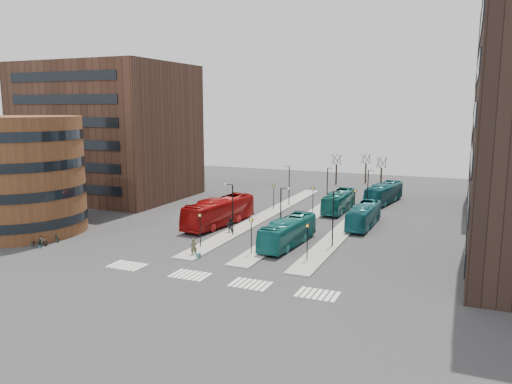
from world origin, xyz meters
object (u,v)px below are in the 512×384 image
at_px(traveller, 194,247).
at_px(commuter_c, 289,236).
at_px(red_bus, 219,212).
at_px(commuter_b, 275,246).
at_px(bicycle_near, 36,243).
at_px(bicycle_mid, 42,241).
at_px(commuter_a, 230,225).
at_px(teal_bus_d, 384,193).
at_px(teal_bus_c, 364,215).
at_px(suitcase, 198,255).
at_px(bicycle_far, 54,238).
at_px(teal_bus_a, 288,232).
at_px(teal_bus_b, 339,201).

relative_size(traveller, commuter_c, 1.21).
xyz_separation_m(red_bus, commuter_b, (11.00, -8.77, -0.97)).
bearing_deg(bicycle_near, bicycle_mid, -2.34).
distance_m(commuter_a, commuter_c, 8.12).
relative_size(commuter_c, bicycle_near, 0.88).
xyz_separation_m(traveller, bicycle_mid, (-17.34, -3.18, -0.41)).
relative_size(teal_bus_d, commuter_a, 6.06).
bearing_deg(teal_bus_c, commuter_b, -111.03).
bearing_deg(red_bus, suitcase, -64.30).
bearing_deg(commuter_a, teal_bus_d, -126.74).
bearing_deg(red_bus, commuter_a, -37.82).
relative_size(commuter_a, bicycle_far, 1.07).
bearing_deg(teal_bus_a, commuter_b, -91.30).
distance_m(teal_bus_c, teal_bus_d, 16.93).
relative_size(teal_bus_a, commuter_a, 5.81).
bearing_deg(teal_bus_a, red_bus, 158.20).
bearing_deg(traveller, bicycle_far, 149.91).
relative_size(teal_bus_b, commuter_c, 7.04).
distance_m(teal_bus_a, teal_bus_d, 29.60).
bearing_deg(commuter_c, teal_bus_c, 149.99).
relative_size(suitcase, commuter_c, 0.34).
bearing_deg(bicycle_far, teal_bus_a, -55.73).
bearing_deg(red_bus, teal_bus_c, 28.18).
distance_m(commuter_a, bicycle_far, 20.14).
bearing_deg(bicycle_mid, commuter_b, -67.69).
height_order(commuter_c, bicycle_mid, commuter_c).
xyz_separation_m(teal_bus_b, traveller, (-8.32, -27.63, -0.57)).
relative_size(teal_bus_d, bicycle_mid, 6.79).
height_order(red_bus, bicycle_far, red_bus).
distance_m(teal_bus_d, bicycle_far, 48.85).
distance_m(teal_bus_d, traveller, 38.91).
bearing_deg(bicycle_mid, suitcase, -75.77).
bearing_deg(commuter_b, suitcase, 105.78).
distance_m(red_bus, bicycle_mid, 21.13).
height_order(teal_bus_a, commuter_a, teal_bus_a).
bearing_deg(teal_bus_b, traveller, -106.11).
bearing_deg(commuter_c, traveller, -41.06).
relative_size(teal_bus_c, bicycle_far, 5.98).
relative_size(suitcase, teal_bus_a, 0.05).
bearing_deg(teal_bus_b, bicycle_far, -130.81).
height_order(teal_bus_b, commuter_b, teal_bus_b).
distance_m(traveller, bicycle_mid, 17.64).
bearing_deg(traveller, suitcase, -65.04).
relative_size(red_bus, teal_bus_d, 1.12).
relative_size(red_bus, teal_bus_c, 1.22).
distance_m(commuter_c, bicycle_near, 27.68).
height_order(teal_bus_c, bicycle_near, teal_bus_c).
height_order(suitcase, teal_bus_b, teal_bus_b).
height_order(commuter_a, commuter_c, commuter_a).
bearing_deg(bicycle_near, red_bus, -41.07).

